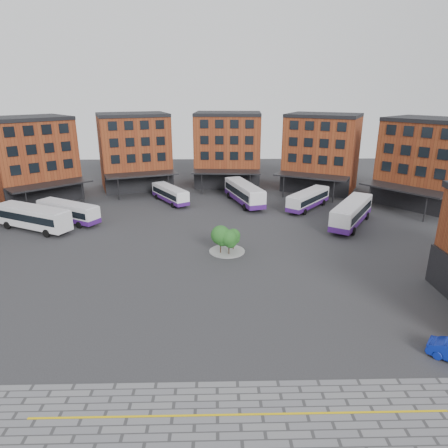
{
  "coord_description": "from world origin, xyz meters",
  "views": [
    {
      "loc": [
        0.55,
        -33.47,
        19.13
      ],
      "look_at": [
        1.6,
        10.85,
        4.0
      ],
      "focal_mm": 32.0,
      "sensor_mm": 36.0,
      "label": 1
    }
  ],
  "objects_px": {
    "bus_e": "(308,199)",
    "bus_f": "(352,213)",
    "bus_a": "(33,216)",
    "bus_c": "(170,194)",
    "tree_island": "(226,238)",
    "bus_b": "(68,212)",
    "bus_d": "(244,193)"
  },
  "relations": [
    {
      "from": "bus_e",
      "to": "bus_f",
      "type": "bearing_deg",
      "value": -23.5
    },
    {
      "from": "bus_f",
      "to": "bus_e",
      "type": "bearing_deg",
      "value": 149.83
    },
    {
      "from": "bus_a",
      "to": "bus_c",
      "type": "relative_size",
      "value": 1.23
    },
    {
      "from": "tree_island",
      "to": "bus_b",
      "type": "height_order",
      "value": "tree_island"
    },
    {
      "from": "bus_c",
      "to": "bus_a",
      "type": "bearing_deg",
      "value": -173.88
    },
    {
      "from": "bus_a",
      "to": "bus_f",
      "type": "bearing_deg",
      "value": -61.82
    },
    {
      "from": "bus_b",
      "to": "bus_d",
      "type": "distance_m",
      "value": 28.67
    },
    {
      "from": "bus_b",
      "to": "bus_e",
      "type": "xyz_separation_m",
      "value": [
        37.46,
        6.26,
        -0.01
      ]
    },
    {
      "from": "tree_island",
      "to": "bus_c",
      "type": "height_order",
      "value": "tree_island"
    },
    {
      "from": "bus_e",
      "to": "bus_f",
      "type": "height_order",
      "value": "bus_f"
    },
    {
      "from": "bus_d",
      "to": "bus_e",
      "type": "xyz_separation_m",
      "value": [
        10.45,
        -3.35,
        -0.28
      ]
    },
    {
      "from": "tree_island",
      "to": "bus_f",
      "type": "xyz_separation_m",
      "value": [
        18.58,
        10.09,
        -0.04
      ]
    },
    {
      "from": "bus_e",
      "to": "bus_a",
      "type": "bearing_deg",
      "value": -127.32
    },
    {
      "from": "bus_c",
      "to": "bus_d",
      "type": "height_order",
      "value": "bus_d"
    },
    {
      "from": "bus_e",
      "to": "bus_d",
      "type": "bearing_deg",
      "value": -158.28
    },
    {
      "from": "bus_c",
      "to": "bus_d",
      "type": "bearing_deg",
      "value": -36.65
    },
    {
      "from": "bus_c",
      "to": "tree_island",
      "type": "bearing_deg",
      "value": -100.41
    },
    {
      "from": "bus_a",
      "to": "bus_d",
      "type": "xyz_separation_m",
      "value": [
        30.71,
        12.99,
        -0.11
      ]
    },
    {
      "from": "bus_b",
      "to": "bus_e",
      "type": "height_order",
      "value": "bus_b"
    },
    {
      "from": "bus_b",
      "to": "bus_d",
      "type": "relative_size",
      "value": 0.82
    },
    {
      "from": "bus_a",
      "to": "bus_d",
      "type": "bearing_deg",
      "value": -40.16
    },
    {
      "from": "bus_f",
      "to": "tree_island",
      "type": "bearing_deg",
      "value": -118.68
    },
    {
      "from": "tree_island",
      "to": "bus_a",
      "type": "height_order",
      "value": "tree_island"
    },
    {
      "from": "bus_d",
      "to": "tree_island",
      "type": "bearing_deg",
      "value": -116.44
    },
    {
      "from": "bus_c",
      "to": "bus_f",
      "type": "bearing_deg",
      "value": -57.21
    },
    {
      "from": "bus_b",
      "to": "bus_f",
      "type": "bearing_deg",
      "value": -62.82
    },
    {
      "from": "tree_island",
      "to": "bus_a",
      "type": "distance_m",
      "value": 28.46
    },
    {
      "from": "bus_a",
      "to": "bus_c",
      "type": "height_order",
      "value": "bus_a"
    },
    {
      "from": "bus_d",
      "to": "bus_a",
      "type": "bearing_deg",
      "value": -173.9
    },
    {
      "from": "bus_a",
      "to": "bus_c",
      "type": "distance_m",
      "value": 22.64
    },
    {
      "from": "tree_island",
      "to": "bus_d",
      "type": "relative_size",
      "value": 0.34
    },
    {
      "from": "bus_d",
      "to": "bus_b",
      "type": "bearing_deg",
      "value": -177.25
    }
  ]
}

